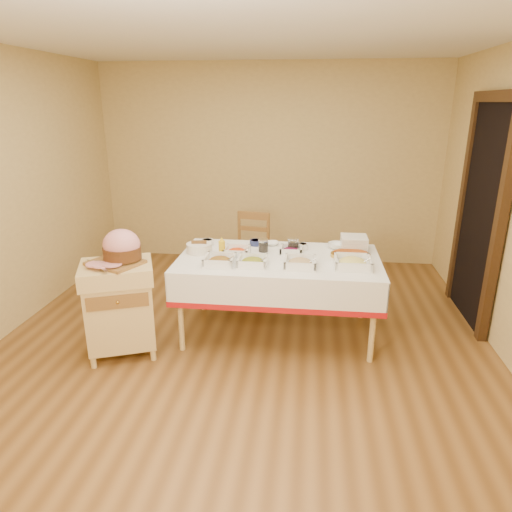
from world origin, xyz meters
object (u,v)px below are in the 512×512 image
at_px(bread_basket, 199,248).
at_px(plate_stack, 354,243).
at_px(dining_chair, 250,252).
at_px(mustard_bottle, 222,248).
at_px(preserve_jar_left, 263,246).
at_px(ham_on_board, 121,249).
at_px(butcher_cart, 120,303).
at_px(brass_platter, 350,255).
at_px(preserve_jar_right, 293,246).
at_px(dining_table, 279,274).

distance_m(bread_basket, plate_stack, 1.47).
xyz_separation_m(dining_chair, mustard_bottle, (-0.12, -1.03, 0.37)).
height_order(preserve_jar_left, mustard_bottle, mustard_bottle).
relative_size(dining_chair, ham_on_board, 2.09).
bearing_deg(dining_chair, bread_basket, -110.86).
bearing_deg(butcher_cart, dining_chair, 58.84).
xyz_separation_m(butcher_cart, preserve_jar_left, (1.16, 0.68, 0.35)).
xyz_separation_m(mustard_bottle, brass_platter, (1.16, 0.13, -0.06)).
bearing_deg(mustard_bottle, preserve_jar_left, 27.95).
relative_size(mustard_bottle, brass_platter, 0.51).
distance_m(preserve_jar_left, bread_basket, 0.60).
relative_size(butcher_cart, plate_stack, 3.40).
xyz_separation_m(dining_chair, plate_stack, (1.09, -0.68, 0.36)).
bearing_deg(plate_stack, mustard_bottle, -163.96).
relative_size(mustard_bottle, bread_basket, 0.78).
height_order(ham_on_board, brass_platter, ham_on_board).
bearing_deg(plate_stack, brass_platter, -101.86).
xyz_separation_m(dining_chair, preserve_jar_right, (0.52, -0.81, 0.35)).
bearing_deg(ham_on_board, dining_table, 21.05).
distance_m(preserve_jar_left, mustard_bottle, 0.41).
distance_m(ham_on_board, mustard_bottle, 0.89).
distance_m(dining_chair, preserve_jar_left, 0.94).
height_order(preserve_jar_right, mustard_bottle, mustard_bottle).
bearing_deg(dining_chair, mustard_bottle, -96.66).
bearing_deg(plate_stack, bread_basket, -170.15).
distance_m(butcher_cart, preserve_jar_left, 1.39).
bearing_deg(plate_stack, dining_table, -155.53).
height_order(preserve_jar_left, plate_stack, plate_stack).
height_order(dining_table, dining_chair, dining_chair).
relative_size(preserve_jar_left, brass_platter, 0.34).
bearing_deg(butcher_cart, mustard_bottle, 31.57).
distance_m(ham_on_board, brass_platter, 2.02).
height_order(butcher_cart, bread_basket, bread_basket).
xyz_separation_m(ham_on_board, preserve_jar_right, (1.39, 0.68, -0.13)).
relative_size(ham_on_board, plate_stack, 1.79).
height_order(dining_table, mustard_bottle, mustard_bottle).
xyz_separation_m(ham_on_board, bread_basket, (0.52, 0.55, -0.14)).
xyz_separation_m(bread_basket, brass_platter, (1.40, 0.04, -0.02)).
bearing_deg(bread_basket, butcher_cart, -133.83).
bearing_deg(dining_chair, brass_platter, -40.82).
distance_m(butcher_cart, bread_basket, 0.88).
bearing_deg(plate_stack, butcher_cart, -157.32).
bearing_deg(bread_basket, plate_stack, 9.85).
bearing_deg(dining_table, preserve_jar_left, 134.98).
distance_m(dining_chair, mustard_bottle, 1.10).
relative_size(dining_chair, plate_stack, 3.75).
bearing_deg(dining_table, butcher_cart, -158.29).
height_order(dining_chair, plate_stack, dining_chair).
relative_size(preserve_jar_right, brass_platter, 0.37).
bearing_deg(ham_on_board, plate_stack, 22.27).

